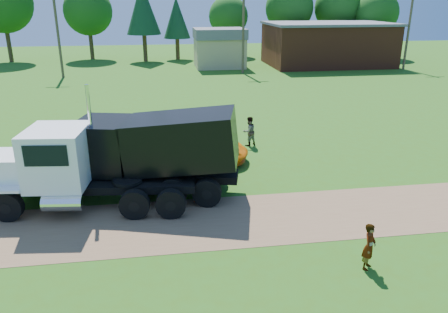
{
  "coord_description": "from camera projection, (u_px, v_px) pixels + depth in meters",
  "views": [
    {
      "loc": [
        -3.72,
        -14.95,
        8.15
      ],
      "look_at": [
        -1.03,
        2.9,
        1.6
      ],
      "focal_mm": 35.0,
      "sensor_mm": 36.0,
      "label": 1
    }
  ],
  "objects": [
    {
      "name": "dirt_track",
      "position": [
        261.0,
        218.0,
        17.2
      ],
      "size": [
        120.0,
        4.2,
        0.01
      ],
      "primitive_type": "cube",
      "color": "brown",
      "rests_on": "ground"
    },
    {
      "name": "tan_shed",
      "position": [
        220.0,
        47.0,
        54.11
      ],
      "size": [
        6.2,
        5.4,
        4.7
      ],
      "color": "tan",
      "rests_on": "ground"
    },
    {
      "name": "orange_pickup",
      "position": [
        198.0,
        148.0,
        22.98
      ],
      "size": [
        5.74,
        3.8,
        1.47
      ],
      "primitive_type": "imported",
      "rotation": [
        0.0,
        0.0,
        1.29
      ],
      "color": "orange",
      "rests_on": "ground"
    },
    {
      "name": "spectator_b",
      "position": [
        249.0,
        131.0,
        25.4
      ],
      "size": [
        1.04,
        0.94,
        1.73
      ],
      "primitive_type": "imported",
      "rotation": [
        0.0,
        0.0,
        3.57
      ],
      "color": "#999999",
      "rests_on": "ground"
    },
    {
      "name": "white_semi_tractor",
      "position": [
        62.0,
        169.0,
        17.56
      ],
      "size": [
        8.41,
        3.58,
        4.98
      ],
      "rotation": [
        0.0,
        0.0,
        -0.11
      ],
      "color": "black",
      "rests_on": "ground"
    },
    {
      "name": "black_dump_truck",
      "position": [
        146.0,
        148.0,
        18.78
      ],
      "size": [
        8.93,
        4.46,
        3.78
      ],
      "rotation": [
        0.0,
        0.0,
        -0.23
      ],
      "color": "black",
      "rests_on": "ground"
    },
    {
      "name": "ground",
      "position": [
        261.0,
        218.0,
        17.2
      ],
      "size": [
        140.0,
        140.0,
        0.0
      ],
      "primitive_type": "plane",
      "color": "#315A13",
      "rests_on": "ground"
    },
    {
      "name": "tree_row",
      "position": [
        202.0,
        9.0,
        61.2
      ],
      "size": [
        58.14,
        10.69,
        11.46
      ],
      "color": "#321F14",
      "rests_on": "ground"
    },
    {
      "name": "spectator_a",
      "position": [
        369.0,
        246.0,
        13.77
      ],
      "size": [
        0.66,
        0.68,
        1.57
      ],
      "primitive_type": "imported",
      "rotation": [
        0.0,
        0.0,
        0.84
      ],
      "color": "#999999",
      "rests_on": "ground"
    },
    {
      "name": "utility_poles",
      "position": [
        243.0,
        31.0,
        48.96
      ],
      "size": [
        42.2,
        0.28,
        9.0
      ],
      "color": "#453227",
      "rests_on": "ground"
    },
    {
      "name": "brick_building",
      "position": [
        327.0,
        44.0,
        55.99
      ],
      "size": [
        15.4,
        10.4,
        5.3
      ],
      "color": "brown",
      "rests_on": "ground"
    }
  ]
}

